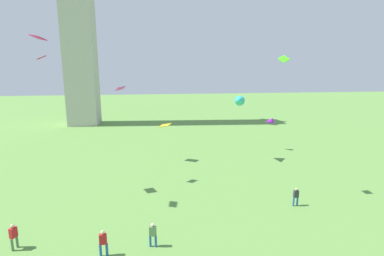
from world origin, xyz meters
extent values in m
cylinder|color=#51754C|center=(-11.72, 10.60, 0.43)|extent=(0.16, 0.16, 0.86)
cylinder|color=#51754C|center=(-11.57, 10.96, 0.43)|extent=(0.16, 0.16, 0.86)
cube|color=red|center=(-11.64, 10.78, 1.20)|extent=(0.43, 0.53, 0.68)
sphere|color=#D8AD84|center=(-11.64, 10.78, 1.67)|extent=(0.25, 0.25, 0.25)
cylinder|color=#235693|center=(-2.78, 9.93, 0.41)|extent=(0.15, 0.15, 0.82)
cylinder|color=#235693|center=(-2.41, 9.84, 0.41)|extent=(0.15, 0.15, 0.82)
cube|color=#51754C|center=(-2.60, 9.88, 1.14)|extent=(0.49, 0.35, 0.65)
sphere|color=beige|center=(-2.60, 9.88, 1.58)|extent=(0.24, 0.24, 0.24)
cylinder|color=#235693|center=(-5.90, 9.25, 0.43)|extent=(0.16, 0.16, 0.85)
cylinder|color=#235693|center=(-5.51, 9.29, 0.43)|extent=(0.16, 0.16, 0.85)
cube|color=red|center=(-5.70, 9.27, 1.19)|extent=(0.49, 0.31, 0.67)
sphere|color=#D8AD84|center=(-5.70, 9.27, 1.65)|extent=(0.25, 0.25, 0.25)
cylinder|color=#235693|center=(9.79, 14.37, 0.39)|extent=(0.15, 0.15, 0.79)
cylinder|color=#235693|center=(9.43, 14.34, 0.39)|extent=(0.15, 0.15, 0.79)
cube|color=#2D3338|center=(9.61, 14.36, 1.10)|extent=(0.45, 0.28, 0.62)
sphere|color=#D8AD84|center=(9.61, 14.36, 1.53)|extent=(0.23, 0.23, 0.23)
cone|color=#29B6AD|center=(8.02, 27.03, 7.74)|extent=(1.86, 2.24, 1.50)
cube|color=gold|center=(-0.97, 28.32, 4.63)|extent=(1.67, 1.57, 0.53)
cube|color=#C9166E|center=(-10.89, 16.67, 13.97)|extent=(1.06, 1.32, 0.41)
cone|color=#921AE7|center=(13.82, 31.68, 4.15)|extent=(1.45, 1.44, 1.02)
cube|color=#D931A8|center=(-5.48, 21.56, 9.72)|extent=(1.03, 1.05, 0.43)
cube|color=#CF2843|center=(-11.88, 19.83, 12.56)|extent=(1.13, 1.37, 0.39)
cube|color=#3AC914|center=(8.84, 16.77, 12.44)|extent=(0.78, 0.84, 0.69)
camera|label=1|loc=(-2.32, -8.39, 11.88)|focal=28.14mm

